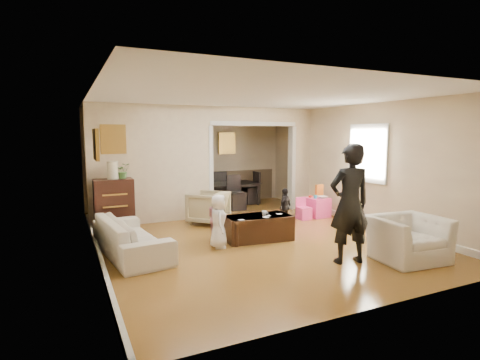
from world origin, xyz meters
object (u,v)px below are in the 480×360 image
coffee_table (258,228)px  child_kneel_b (217,218)px  cyan_cup (315,197)px  table_lamp (113,170)px  armchair_front (407,239)px  play_table (317,207)px  sofa (131,236)px  child_toddler (285,207)px  dresser (114,205)px  child_kneel_a (218,221)px  adult_person (350,204)px  dining_table (227,194)px  coffee_cup (264,213)px  armchair_back (208,208)px

coffee_table → child_kneel_b: (-0.70, 0.30, 0.20)m
cyan_cup → table_lamp: bearing=170.2°
armchair_front → play_table: size_ratio=2.21×
sofa → child_toddler: 3.39m
dresser → coffee_table: size_ratio=0.87×
child_kneel_a → armchair_front: bearing=-110.2°
child_kneel_a → child_kneel_b: child_kneel_a is taller
cyan_cup → adult_person: (-1.45, -2.81, 0.42)m
sofa → play_table: bearing=-84.2°
table_lamp → adult_person: adult_person is taller
play_table → child_kneel_a: bearing=-156.8°
cyan_cup → dining_table: dining_table is taller
table_lamp → coffee_cup: 3.18m
play_table → child_kneel_a: (-3.06, -1.31, 0.24)m
armchair_back → table_lamp: size_ratio=2.15×
dresser → cyan_cup: (4.44, -0.77, -0.03)m
armchair_back → dresser: bearing=-51.1°
armchair_front → coffee_cup: armchair_front is taller
armchair_back → child_kneel_b: 1.36m
play_table → armchair_front: bearing=-101.3°
armchair_front → child_toddler: child_toddler is taller
sofa → table_lamp: size_ratio=5.64×
armchair_front → dining_table: armchair_front is taller
armchair_back → coffee_cup: 1.74m
dining_table → coffee_table: bearing=-105.5°
table_lamp → child_kneel_b: 2.41m
armchair_back → adult_person: bearing=63.9°
coffee_cup → child_kneel_a: size_ratio=0.10×
dining_table → child_kneel_a: (-1.66, -3.54, 0.16)m
armchair_back → child_kneel_a: size_ratio=0.84×
coffee_cup → cyan_cup: bearing=30.0°
dresser → dining_table: size_ratio=0.60×
play_table → armchair_back: bearing=169.9°
dresser → coffee_cup: size_ratio=10.97×
dining_table → child_kneel_b: size_ratio=2.07×
armchair_back → coffee_table: armchair_back is taller
coffee_cup → play_table: coffee_cup is taller
table_lamp → child_toddler: size_ratio=0.45×
dresser → adult_person: adult_person is taller
armchair_back → child_toddler: bearing=105.3°
child_kneel_a → child_kneel_b: size_ratio=1.10×
coffee_table → adult_person: (0.66, -1.70, 0.68)m
armchair_front → child_toddler: size_ratio=1.29×
table_lamp → coffee_cup: size_ratio=3.75×
coffee_cup → sofa: bearing=175.8°
armchair_front → play_table: (0.63, 3.15, -0.11)m
table_lamp → dining_table: (3.14, 1.52, -0.93)m
table_lamp → child_kneel_a: size_ratio=0.39×
dresser → coffee_cup: dresser is taller
child_kneel_b → child_toddler: child_kneel_b is taller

